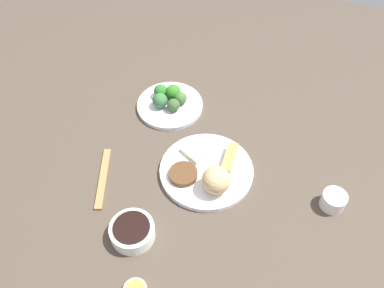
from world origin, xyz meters
The scene contains 16 objects.
tabletop centered at (0.00, 0.00, 0.01)m, with size 2.20×2.20×0.02m, color #463B30.
main_plate centered at (-0.05, 0.02, 0.03)m, with size 0.26×0.26×0.02m, color white.
rice_scoop centered at (0.01, 0.06, 0.07)m, with size 0.08×0.08×0.08m, color tan.
spring_roll centered at (-0.09, 0.07, 0.05)m, with size 0.10×0.03×0.03m, color gold.
crab_rangoon_wonton centered at (-0.10, -0.02, 0.04)m, with size 0.08×0.07×0.02m, color beige.
stir_fry_heap centered at (0.00, -0.03, 0.04)m, with size 0.08×0.08×0.02m, color #50331C.
broccoli_plate centered at (-0.25, -0.18, 0.03)m, with size 0.21×0.21×0.01m, color white.
broccoli_floret_0 centered at (-0.23, -0.16, 0.05)m, with size 0.04×0.04×0.04m, color #38562E.
broccoli_floret_1 centered at (-0.28, -0.18, 0.06)m, with size 0.05×0.05×0.05m, color #2F741E.
broccoli_floret_2 centered at (-0.23, -0.20, 0.06)m, with size 0.05×0.05×0.05m, color #326737.
broccoli_floret_3 centered at (-0.27, -0.22, 0.06)m, with size 0.05×0.05×0.05m, color #286D27.
broccoli_floret_4 centered at (-0.27, -0.15, 0.05)m, with size 0.04×0.04×0.04m, color #3C6533.
soy_sauce_bowl centered at (0.21, -0.09, 0.04)m, with size 0.11×0.11×0.04m, color white.
soy_sauce_bowl_liquid centered at (0.21, -0.09, 0.06)m, with size 0.09×0.09×0.00m, color black.
teacup centered at (-0.06, 0.37, 0.04)m, with size 0.06×0.06×0.05m, color white.
chopsticks_pair centered at (0.08, -0.24, 0.02)m, with size 0.20×0.02×0.01m, color #A77344.
Camera 1 is at (0.60, 0.23, 0.96)m, focal length 38.25 mm.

